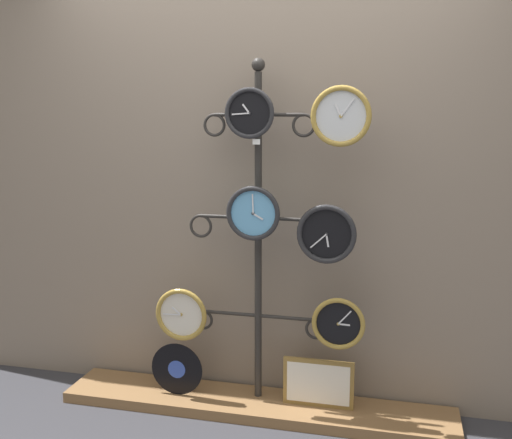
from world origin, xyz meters
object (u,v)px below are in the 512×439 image
object	(u,v)px
display_stand	(258,281)
clock_bottom_left	(181,314)
clock_top_right	(341,116)
picture_frame	(318,383)
clock_top_center	(250,113)
clock_middle_center	(253,213)
vinyl_record	(177,369)
clock_bottom_right	(338,323)
clock_middle_right	(327,234)

from	to	relation	value
display_stand	clock_bottom_left	size ratio (longest dim) A/B	6.44
clock_top_right	picture_frame	distance (m)	1.44
display_stand	clock_top_center	xyz separation A→B (m)	(-0.03, -0.08, 0.91)
clock_middle_center	vinyl_record	distance (m)	1.02
clock_top_right	vinyl_record	world-z (taller)	clock_top_right
clock_top_center	clock_bottom_left	distance (m)	1.17
clock_bottom_left	clock_bottom_right	bearing A→B (deg)	-0.76
display_stand	clock_middle_center	xyz separation A→B (m)	(-0.00, -0.11, 0.40)
clock_middle_center	vinyl_record	xyz separation A→B (m)	(-0.45, 0.01, -0.92)
clock_middle_right	picture_frame	size ratio (longest dim) A/B	0.79
clock_bottom_right	display_stand	bearing A→B (deg)	165.83
clock_middle_right	vinyl_record	bearing A→B (deg)	178.99
display_stand	clock_top_right	distance (m)	1.01
clock_bottom_right	vinyl_record	world-z (taller)	clock_bottom_right
display_stand	picture_frame	distance (m)	0.64
clock_middle_center	clock_middle_right	bearing A→B (deg)	-0.09
display_stand	vinyl_record	world-z (taller)	display_stand
clock_middle_center	clock_bottom_right	world-z (taller)	clock_middle_center
clock_top_center	picture_frame	xyz separation A→B (m)	(0.38, 0.03, -1.45)
clock_bottom_left	vinyl_record	bearing A→B (deg)	169.61
clock_middle_right	clock_bottom_right	bearing A→B (deg)	-2.92
clock_bottom_right	vinyl_record	bearing A→B (deg)	178.84
display_stand	clock_middle_center	bearing A→B (deg)	-90.74
clock_top_center	clock_bottom_left	size ratio (longest dim) A/B	0.88
clock_top_right	clock_middle_right	distance (m)	0.60
clock_bottom_left	vinyl_record	size ratio (longest dim) A/B	0.98
vinyl_record	display_stand	bearing A→B (deg)	12.11
clock_middle_right	vinyl_record	distance (m)	1.18
vinyl_record	picture_frame	distance (m)	0.80
clock_middle_right	picture_frame	world-z (taller)	clock_middle_right
picture_frame	clock_bottom_left	bearing A→B (deg)	-175.76
clock_bottom_right	picture_frame	bearing A→B (deg)	147.79
clock_top_right	clock_bottom_left	xyz separation A→B (m)	(-0.86, -0.00, -1.09)
clock_bottom_right	picture_frame	distance (m)	0.39
clock_top_right	clock_bottom_left	bearing A→B (deg)	-179.97
display_stand	clock_top_center	size ratio (longest dim) A/B	7.33
clock_top_right	clock_middle_right	bearing A→B (deg)	-171.87
clock_bottom_left	display_stand	bearing A→B (deg)	14.08
clock_top_center	picture_frame	size ratio (longest dim) A/B	0.68
clock_top_center	clock_middle_center	distance (m)	0.52
clock_middle_center	picture_frame	size ratio (longest dim) A/B	0.75
clock_middle_right	clock_bottom_right	xyz separation A→B (m)	(0.07, -0.00, -0.47)
clock_bottom_left	picture_frame	world-z (taller)	clock_bottom_left
clock_top_right	vinyl_record	size ratio (longest dim) A/B	0.99
clock_middle_center	vinyl_record	world-z (taller)	clock_middle_center
display_stand	clock_top_right	bearing A→B (deg)	-13.13
picture_frame	display_stand	bearing A→B (deg)	172.27
clock_middle_center	vinyl_record	bearing A→B (deg)	178.19
clock_top_right	vinyl_record	bearing A→B (deg)	179.59
clock_bottom_right	picture_frame	size ratio (longest dim) A/B	0.72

